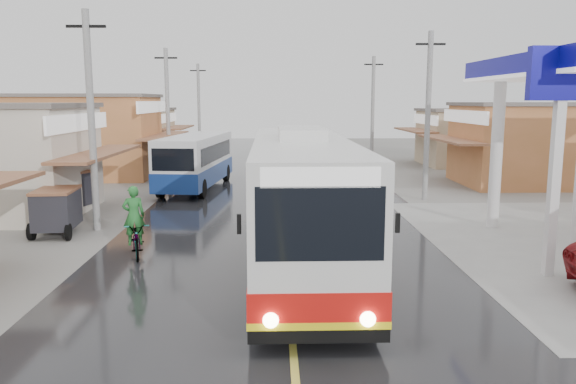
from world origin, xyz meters
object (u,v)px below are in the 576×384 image
object	(u,v)px
coach_bus	(301,199)
tricycle_near	(56,209)
second_bus	(196,160)
cyclist	(136,233)
tricycle_far	(62,191)

from	to	relation	value
coach_bus	tricycle_near	bearing A→B (deg)	156.22
coach_bus	second_bus	size ratio (longest dim) A/B	1.44
tricycle_near	cyclist	bearing A→B (deg)	-44.39
second_bus	tricycle_near	distance (m)	11.22
coach_bus	tricycle_far	xyz separation A→B (m)	(-9.72, 7.36, -0.89)
tricycle_near	tricycle_far	xyz separation A→B (m)	(-1.12, 3.64, 0.08)
cyclist	tricycle_near	world-z (taller)	cyclist
second_bus	cyclist	bearing A→B (deg)	-83.81
second_bus	coach_bus	bearing A→B (deg)	-64.35
coach_bus	tricycle_far	size ratio (longest dim) A/B	4.71
second_bus	tricycle_near	bearing A→B (deg)	-102.26
tricycle_near	coach_bus	bearing A→B (deg)	-28.31
second_bus	tricycle_near	xyz separation A→B (m)	(-3.58, -10.62, -0.61)
coach_bus	tricycle_far	bearing A→B (deg)	142.51
second_bus	cyclist	distance (m)	13.56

